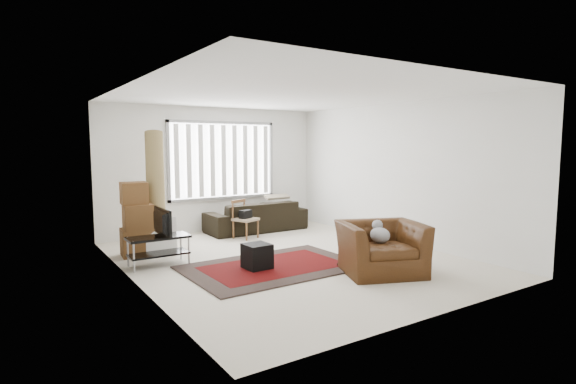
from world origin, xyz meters
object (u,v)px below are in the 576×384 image
tv_stand (158,244)px  side_chair (245,217)px  moving_boxes (137,222)px  armchair (381,244)px  sofa (256,212)px

tv_stand → side_chair: side_chair is taller
side_chair → tv_stand: bearing=-173.3°
moving_boxes → armchair: (2.73, -3.06, -0.15)m
tv_stand → armchair: (2.63, -2.20, 0.09)m
moving_boxes → side_chair: moving_boxes is taller
sofa → armchair: 3.90m
sofa → side_chair: (-0.58, -0.57, 0.01)m
moving_boxes → side_chair: bearing=6.8°
tv_stand → side_chair: (2.11, 1.12, 0.09)m
tv_stand → moving_boxes: (-0.10, 0.86, 0.25)m
tv_stand → armchair: 3.43m
armchair → tv_stand: bearing=162.2°
tv_stand → side_chair: size_ratio=1.21×
moving_boxes → armchair: moving_boxes is taller
moving_boxes → sofa: 2.92m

